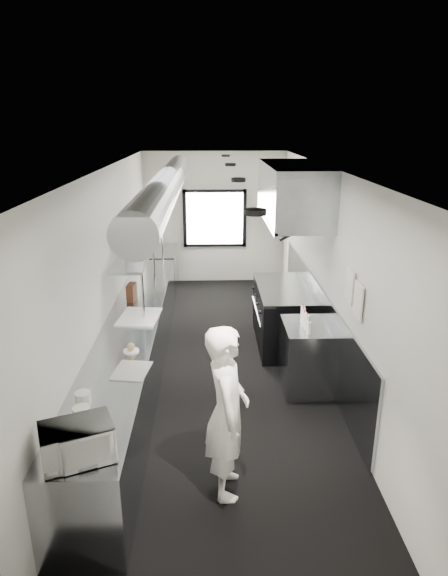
{
  "coord_description": "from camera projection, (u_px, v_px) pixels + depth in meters",
  "views": [
    {
      "loc": [
        -0.13,
        -6.43,
        3.38
      ],
      "look_at": [
        0.07,
        -0.2,
        1.25
      ],
      "focal_mm": 30.52,
      "sensor_mm": 36.0,
      "label": 1
    }
  ],
  "objects": [
    {
      "name": "floor",
      "position": [
        219.0,
        364.0,
        7.18
      ],
      "size": [
        3.0,
        8.0,
        0.01
      ],
      "primitive_type": "cube",
      "color": "black",
      "rests_on": "ground"
    },
    {
      "name": "ceiling",
      "position": [
        218.0,
        169.0,
        6.27
      ],
      "size": [
        3.0,
        8.0,
        0.01
      ],
      "primitive_type": "cube",
      "color": "white",
      "rests_on": "wall_back"
    },
    {
      "name": "wall_back",
      "position": [
        215.0,
        218.0,
        10.51
      ],
      "size": [
        3.0,
        0.02,
        2.8
      ],
      "primitive_type": "cube",
      "color": "silver",
      "rests_on": "floor"
    },
    {
      "name": "wall_front",
      "position": [
        233.0,
        468.0,
        2.94
      ],
      "size": [
        3.0,
        0.02,
        2.8
      ],
      "primitive_type": "cube",
      "color": "silver",
      "rests_on": "floor"
    },
    {
      "name": "wall_left",
      "position": [
        109.0,
        274.0,
        6.68
      ],
      "size": [
        0.02,
        8.0,
        2.8
      ],
      "primitive_type": "cube",
      "color": "silver",
      "rests_on": "floor"
    },
    {
      "name": "wall_right",
      "position": [
        327.0,
        272.0,
        6.77
      ],
      "size": [
        0.02,
        8.0,
        2.8
      ],
      "primitive_type": "cube",
      "color": "silver",
      "rests_on": "floor"
    },
    {
      "name": "wall_cladding",
      "position": [
        317.0,
        320.0,
        7.33
      ],
      "size": [
        0.03,
        5.5,
        1.1
      ],
      "primitive_type": "cube",
      "color": "#8E959B",
      "rests_on": "wall_right"
    },
    {
      "name": "hvac_duct",
      "position": [
        167.0,
        185.0,
        6.71
      ],
      "size": [
        0.4,
        6.4,
        0.4
      ],
      "primitive_type": "cylinder",
      "rotation": [
        1.57,
        0.0,
        0.0
      ],
      "color": "gray",
      "rests_on": "ceiling"
    },
    {
      "name": "service_window",
      "position": [
        215.0,
        219.0,
        10.48
      ],
      "size": [
        1.36,
        0.05,
        1.25
      ],
      "color": "white",
      "rests_on": "wall_back"
    },
    {
      "name": "exhaust_hood",
      "position": [
        293.0,
        193.0,
        7.1
      ],
      "size": [
        0.81,
        2.2,
        0.88
      ],
      "color": "#8E959B",
      "rests_on": "ceiling"
    },
    {
      "name": "prep_counter",
      "position": [
        134.0,
        353.0,
        6.52
      ],
      "size": [
        0.7,
        6.0,
        0.9
      ],
      "primitive_type": "cube",
      "color": "#8E959B",
      "rests_on": "floor"
    },
    {
      "name": "pass_shelf",
      "position": [
        141.0,
        246.0,
        7.59
      ],
      "size": [
        0.45,
        3.0,
        0.68
      ],
      "color": "#8E959B",
      "rests_on": "prep_counter"
    },
    {
      "name": "range",
      "position": [
        284.0,
        316.0,
        7.72
      ],
      "size": [
        0.88,
        1.6,
        0.94
      ],
      "color": "black",
      "rests_on": "floor"
    },
    {
      "name": "bottle_station",
      "position": [
        308.0,
        357.0,
        6.4
      ],
      "size": [
        0.65,
        0.8,
        0.9
      ],
      "primitive_type": "cube",
      "color": "#8E959B",
      "rests_on": "floor"
    },
    {
      "name": "far_work_table",
      "position": [
        160.0,
        272.0,
        10.02
      ],
      "size": [
        0.7,
        1.2,
        0.9
      ],
      "primitive_type": "cube",
      "color": "#8E959B",
      "rests_on": "floor"
    },
    {
      "name": "notice_sheet_a",
      "position": [
        350.0,
        286.0,
        5.57
      ],
      "size": [
        0.02,
        0.28,
        0.38
      ],
      "primitive_type": "cube",
      "color": "silver",
      "rests_on": "wall_right"
    },
    {
      "name": "notice_sheet_b",
      "position": [
        358.0,
        301.0,
        5.25
      ],
      "size": [
        0.02,
        0.28,
        0.38
      ],
      "primitive_type": "cube",
      "color": "silver",
      "rests_on": "wall_right"
    },
    {
      "name": "line_cook",
      "position": [
        227.0,
        412.0,
        4.48
      ],
      "size": [
        0.41,
        0.62,
        1.71
      ],
      "primitive_type": "imported",
      "rotation": [
        0.0,
        0.0,
        1.57
      ],
      "color": "white",
      "rests_on": "floor"
    },
    {
      "name": "microwave",
      "position": [
        77.0,
        442.0,
        3.74
      ],
      "size": [
        0.6,
        0.54,
        0.3
      ],
      "primitive_type": "imported",
      "rotation": [
        0.0,
        0.0,
        0.38
      ],
      "color": "white",
      "rests_on": "prep_counter"
    },
    {
      "name": "deli_tub_a",
      "position": [
        82.0,
        413.0,
        4.28
      ],
      "size": [
        0.2,
        0.2,
        0.11
      ],
      "primitive_type": "cylinder",
      "rotation": [
        0.0,
        0.0,
        -0.32
      ],
      "color": "beige",
      "rests_on": "prep_counter"
    },
    {
      "name": "deli_tub_b",
      "position": [
        83.0,
        398.0,
        4.53
      ],
      "size": [
        0.16,
        0.16,
        0.11
      ],
      "primitive_type": "cylinder",
      "rotation": [
        0.0,
        0.0,
        -0.09
      ],
      "color": "beige",
      "rests_on": "prep_counter"
    },
    {
      "name": "newspaper",
      "position": [
        132.0,
        371.0,
        5.12
      ],
      "size": [
        0.41,
        0.48,
        0.01
      ],
      "primitive_type": "cube",
      "rotation": [
        0.0,
        0.0,
        -0.15
      ],
      "color": "silver",
      "rests_on": "prep_counter"
    },
    {
      "name": "small_plate",
      "position": [
        131.0,
        351.0,
        5.55
      ],
      "size": [
        0.22,
        0.22,
        0.02
      ],
      "primitive_type": "cylinder",
      "rotation": [
        0.0,
        0.0,
        0.24
      ],
      "color": "white",
      "rests_on": "prep_counter"
    },
    {
      "name": "pastry",
      "position": [
        131.0,
        347.0,
        5.53
      ],
      "size": [
        0.09,
        0.09,
        0.09
      ],
      "primitive_type": "sphere",
      "color": "tan",
      "rests_on": "small_plate"
    },
    {
      "name": "cutting_board",
      "position": [
        139.0,
        317.0,
        6.5
      ],
      "size": [
        0.57,
        0.71,
        0.02
      ],
      "primitive_type": "cube",
      "rotation": [
        0.0,
        0.0,
        -0.11
      ],
      "color": "white",
      "rests_on": "prep_counter"
    },
    {
      "name": "knife_block",
      "position": [
        132.0,
        292.0,
        7.1
      ],
      "size": [
        0.13,
        0.24,
        0.25
      ],
      "primitive_type": "cube",
      "rotation": [
        0.0,
        0.0,
        -0.12
      ],
      "color": "#4D2C1B",
      "rests_on": "prep_counter"
    },
    {
      "name": "plate_stack_a",
      "position": [
        132.0,
        249.0,
        6.78
      ],
      "size": [
        0.22,
        0.22,
        0.26
      ],
      "primitive_type": "cylinder",
      "rotation": [
        0.0,
        0.0,
        0.0
      ],
      "color": "white",
      "rests_on": "pass_shelf"
    },
    {
      "name": "plate_stack_b",
      "position": [
        134.0,
        240.0,
        7.13
      ],
      "size": [
        0.29,
        0.29,
        0.32
      ],
      "primitive_type": "cylinder",
      "rotation": [
        0.0,
        0.0,
        0.19
      ],
      "color": "white",
      "rests_on": "pass_shelf"
    },
    {
      "name": "plate_stack_c",
      "position": [
        141.0,
        231.0,
        7.77
      ],
      "size": [
        0.24,
        0.24,
        0.3
      ],
      "primitive_type": "cylinder",
      "rotation": [
        0.0,
        0.0,
        0.12
      ],
      "color": "white",
      "rests_on": "pass_shelf"
    },
    {
      "name": "plate_stack_d",
      "position": [
        143.0,
        224.0,
        8.08
      ],
      "size": [
        0.26,
        0.26,
        0.38
      ],
      "primitive_type": "cylinder",
      "rotation": [
        0.0,
        0.0,
        0.04
      ],
      "color": "white",
      "rests_on": "pass_shelf"
    },
    {
      "name": "squeeze_bottle_a",
      "position": [
        309.0,
        328.0,
        5.99
      ],
      "size": [
        0.05,
        0.05,
        0.16
      ],
      "primitive_type": "cylinder",
      "rotation": [
        0.0,
        0.0,
        -0.03
      ],
      "color": "white",
      "rests_on": "bottle_station"
    },
    {
      "name": "squeeze_bottle_b",
      "position": [
        307.0,
        322.0,
        6.12
      ],
      "size": [
        0.08,
        0.08,
        0.19
      ],
      "primitive_type": "cylinder",
      "rotation": [
        0.0,
        0.0,
        -0.38
      ],
      "color": "white",
      "rests_on": "bottle_station"
    },
    {
      "name": "squeeze_bottle_c",
      "position": [
        304.0,
        319.0,
        6.21
      ],
      "size": [
        0.07,
        0.07,
        0.19
      ],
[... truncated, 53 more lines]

